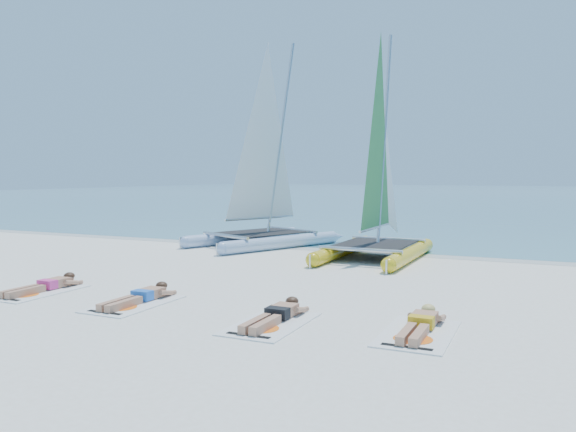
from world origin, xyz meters
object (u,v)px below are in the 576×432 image
catamaran_yellow (381,183)px  sunbather_b (141,296)px  towel_a (38,292)px  towel_c (271,324)px  towel_d (418,333)px  sunbather_a (46,285)px  towel_b (134,304)px  sunbather_c (276,314)px  sunbather_d (421,323)px  catamaran_blue (264,182)px

catamaran_yellow → sunbather_b: bearing=-107.0°
towel_a → towel_c: (5.29, -0.22, 0.00)m
towel_c → towel_d: 2.25m
towel_a → sunbather_a: 0.22m
towel_b → sunbather_c: (2.86, 0.00, 0.11)m
sunbather_a → sunbather_d: bearing=1.4°
catamaran_blue → towel_c: (4.57, -8.81, -2.09)m
towel_b → sunbather_b: (0.00, 0.19, 0.11)m
catamaran_yellow → sunbather_b: size_ratio=3.87×
catamaran_blue → towel_d: catamaran_blue is taller
sunbather_c → towel_d: size_ratio=0.93×
sunbather_a → sunbather_d: size_ratio=1.00×
sunbather_a → towel_a: bearing=-90.0°
towel_b → catamaran_blue: bearing=101.3°
sunbather_c → catamaran_blue: bearing=118.0°
sunbather_b → sunbather_d: bearing=2.4°
sunbather_a → sunbather_c: bearing=-2.4°
sunbather_a → towel_b: sunbather_a is taller
sunbather_a → towel_b: bearing=-5.3°
towel_d → sunbather_d: bearing=90.0°
sunbather_a → sunbather_c: same height
catamaran_blue → sunbather_b: 8.83m
sunbather_a → towel_c: (5.29, -0.42, -0.11)m
catamaran_yellow → sunbather_b: (-2.46, -7.57, -1.98)m
towel_c → sunbather_c: size_ratio=1.07×
catamaran_yellow → sunbather_b: 8.21m
towel_a → sunbather_d: bearing=2.8°
catamaran_blue → towel_d: size_ratio=3.81×
sunbather_b → towel_c: (2.86, -0.38, -0.11)m
sunbather_d → sunbather_b: bearing=-177.6°
towel_a → sunbather_c: size_ratio=1.07×
sunbather_b → towel_c: bearing=-7.6°
sunbather_a → sunbather_d: same height
towel_b → catamaran_yellow: bearing=72.4°
towel_a → towel_b: size_ratio=1.00×
towel_b → sunbather_b: 0.22m
catamaran_blue → towel_b: size_ratio=3.81×
towel_c → sunbather_c: bearing=90.0°
towel_a → sunbather_b: sunbather_b is taller
catamaran_blue → sunbather_a: size_ratio=4.08×
towel_a → catamaran_yellow: bearing=57.7°
sunbather_a → sunbather_d: 7.50m
sunbather_b → sunbather_d: same height
towel_c → sunbather_c: 0.22m
towel_b → sunbather_c: size_ratio=1.07×
catamaran_blue → towel_d: (6.79, -8.41, -2.09)m
catamaran_yellow → towel_c: catamaran_yellow is taller
catamaran_blue → sunbather_c: 9.96m
sunbather_b → towel_b: bearing=-90.0°
sunbather_b → sunbather_c: 2.86m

